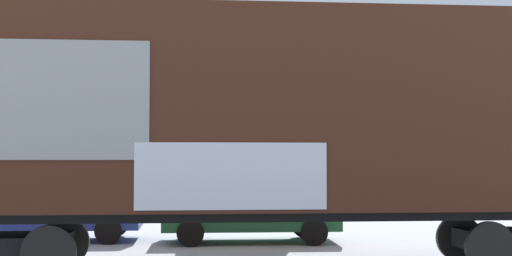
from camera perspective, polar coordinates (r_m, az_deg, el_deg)
freight_car at (r=12.72m, az=1.23°, el=0.93°), size 13.32×2.91×4.90m
flagpole at (r=24.63m, az=-13.36°, el=6.84°), size 0.86×1.34×9.59m
hillside at (r=92.03m, az=-4.62°, el=-0.20°), size 141.32×36.67×16.13m
parked_car_blue at (r=17.96m, az=-16.74°, el=-6.22°), size 4.47×1.92×1.69m
parked_car_green at (r=17.00m, az=-0.65°, el=-6.69°), size 4.31×2.00×1.60m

